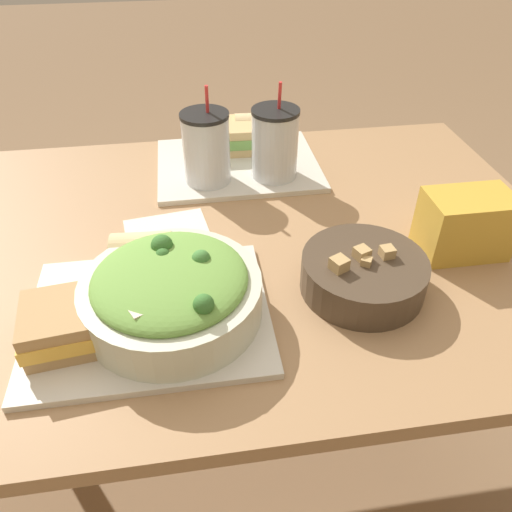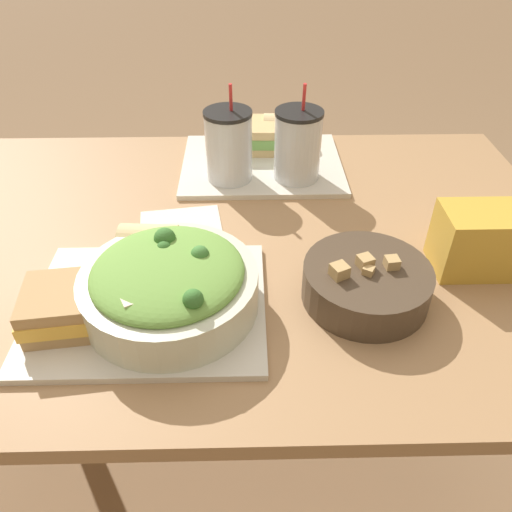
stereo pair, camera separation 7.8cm
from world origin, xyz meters
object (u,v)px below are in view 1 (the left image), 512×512
(soup_bowl, at_px, (363,273))
(napkin_folded, at_px, (167,230))
(baguette_near, at_px, (144,253))
(chip_bag, at_px, (465,224))
(sandwich_near, at_px, (71,323))
(drink_cup_red, at_px, (275,145))
(sandwich_far, at_px, (233,136))
(baguette_far, at_px, (256,128))
(drink_cup_dark, at_px, (207,150))
(salad_bowl, at_px, (171,291))

(soup_bowl, distance_m, napkin_folded, 0.39)
(soup_bowl, bearing_deg, napkin_folded, 145.82)
(baguette_near, bearing_deg, napkin_folded, -10.89)
(baguette_near, bearing_deg, chip_bag, -87.42)
(sandwich_near, distance_m, drink_cup_red, 0.59)
(sandwich_far, height_order, baguette_far, baguette_far)
(drink_cup_dark, height_order, napkin_folded, drink_cup_dark)
(sandwich_far, relative_size, drink_cup_red, 0.66)
(soup_bowl, height_order, drink_cup_dark, drink_cup_dark)
(sandwich_far, bearing_deg, salad_bowl, -103.91)
(baguette_near, distance_m, drink_cup_dark, 0.33)
(baguette_near, bearing_deg, drink_cup_red, -39.22)
(soup_bowl, height_order, chip_bag, chip_bag)
(salad_bowl, bearing_deg, napkin_folded, 92.60)
(sandwich_near, distance_m, napkin_folded, 0.31)
(baguette_far, xyz_separation_m, napkin_folded, (-0.23, -0.35, -0.05))
(soup_bowl, relative_size, napkin_folded, 1.20)
(salad_bowl, relative_size, baguette_far, 2.69)
(soup_bowl, height_order, napkin_folded, soup_bowl)
(baguette_far, height_order, drink_cup_dark, drink_cup_dark)
(baguette_near, relative_size, drink_cup_dark, 0.50)
(salad_bowl, distance_m, chip_bag, 0.54)
(baguette_near, xyz_separation_m, drink_cup_red, (0.28, 0.30, 0.04))
(salad_bowl, height_order, sandwich_near, salad_bowl)
(sandwich_far, relative_size, drink_cup_dark, 0.66)
(baguette_near, bearing_deg, sandwich_far, -20.50)
(soup_bowl, xyz_separation_m, drink_cup_dark, (-0.23, 0.39, 0.05))
(sandwich_far, bearing_deg, baguette_near, -112.69)
(salad_bowl, relative_size, chip_bag, 1.80)
(baguette_far, height_order, chip_bag, chip_bag)
(soup_bowl, relative_size, baguette_near, 1.96)
(salad_bowl, relative_size, drink_cup_dark, 1.30)
(drink_cup_red, bearing_deg, drink_cup_dark, -180.00)
(salad_bowl, relative_size, sandwich_near, 1.85)
(sandwich_near, bearing_deg, baguette_near, 48.64)
(soup_bowl, xyz_separation_m, napkin_folded, (-0.33, 0.22, -0.03))
(drink_cup_dark, bearing_deg, chip_bag, -35.19)
(sandwich_far, xyz_separation_m, baguette_far, (0.06, 0.03, 0.00))
(sandwich_near, relative_size, napkin_folded, 0.86)
(baguette_near, bearing_deg, drink_cup_dark, -19.67)
(chip_bag, relative_size, napkin_folded, 0.88)
(drink_cup_red, relative_size, napkin_folded, 1.22)
(chip_bag, distance_m, napkin_folded, 0.56)
(sandwich_near, xyz_separation_m, sandwich_far, (0.31, 0.60, 0.00))
(sandwich_far, height_order, drink_cup_dark, drink_cup_dark)
(salad_bowl, distance_m, napkin_folded, 0.25)
(sandwich_near, height_order, drink_cup_red, drink_cup_red)
(drink_cup_red, bearing_deg, baguette_near, -133.22)
(sandwich_near, xyz_separation_m, drink_cup_red, (0.38, 0.44, 0.04))
(sandwich_far, distance_m, chip_bag, 0.59)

